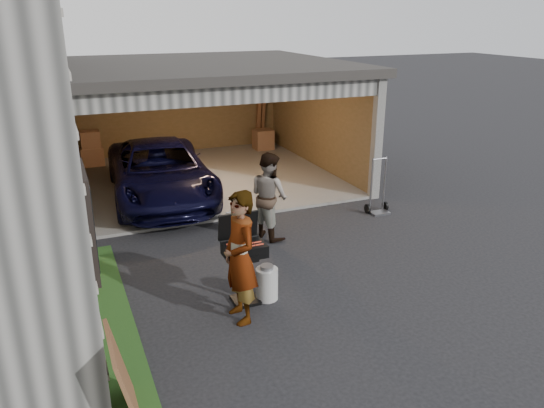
{
  "coord_description": "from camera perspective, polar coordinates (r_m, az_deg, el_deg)",
  "views": [
    {
      "loc": [
        -2.67,
        -6.16,
        4.0
      ],
      "look_at": [
        0.36,
        1.11,
        1.15
      ],
      "focal_mm": 35.0,
      "sensor_mm": 36.0,
      "label": 1
    }
  ],
  "objects": [
    {
      "name": "ground",
      "position": [
        7.81,
        0.69,
        -10.9
      ],
      "size": [
        80.0,
        80.0,
        0.0
      ],
      "primitive_type": "plane",
      "color": "black",
      "rests_on": "ground"
    },
    {
      "name": "groundcover_strip",
      "position": [
        6.52,
        -14.96,
        -18.39
      ],
      "size": [
        0.5,
        8.0,
        0.06
      ],
      "primitive_type": "cube",
      "color": "#193814",
      "rests_on": "ground"
    },
    {
      "name": "garage",
      "position": [
        13.57,
        -7.86,
        10.66
      ],
      "size": [
        6.8,
        6.3,
        2.9
      ],
      "color": "#605E59",
      "rests_on": "ground"
    },
    {
      "name": "minivan",
      "position": [
        12.03,
        -11.92,
        3.16
      ],
      "size": [
        2.39,
        4.65,
        1.25
      ],
      "primitive_type": "imported",
      "rotation": [
        0.0,
        0.0,
        -0.07
      ],
      "color": "black",
      "rests_on": "ground"
    },
    {
      "name": "woman",
      "position": [
        7.1,
        -3.47,
        -5.78
      ],
      "size": [
        0.49,
        0.7,
        1.86
      ],
      "primitive_type": "imported",
      "rotation": [
        0.0,
        0.0,
        -1.5
      ],
      "color": "silver",
      "rests_on": "ground"
    },
    {
      "name": "man",
      "position": [
        9.78,
        -0.31,
        0.91
      ],
      "size": [
        0.82,
        0.94,
        1.64
      ],
      "primitive_type": "imported",
      "rotation": [
        0.0,
        0.0,
        1.86
      ],
      "color": "#4E2D1F",
      "rests_on": "ground"
    },
    {
      "name": "bbq_grill",
      "position": [
        7.6,
        -3.06,
        -5.2
      ],
      "size": [
        0.59,
        0.52,
        1.31
      ],
      "color": "black",
      "rests_on": "ground"
    },
    {
      "name": "propane_tank",
      "position": [
        7.88,
        -0.56,
        -8.58
      ],
      "size": [
        0.37,
        0.37,
        0.49
      ],
      "primitive_type": "cylinder",
      "rotation": [
        0.0,
        0.0,
        0.13
      ],
      "color": "silver",
      "rests_on": "ground"
    },
    {
      "name": "plywood_panel",
      "position": [
        5.84,
        -15.53,
        -17.85
      ],
      "size": [
        0.25,
        0.9,
        0.99
      ],
      "primitive_type": "cube",
      "rotation": [
        0.0,
        -0.21,
        0.0
      ],
      "color": "brown",
      "rests_on": "ground"
    },
    {
      "name": "hand_truck",
      "position": [
        11.41,
        11.34,
        0.18
      ],
      "size": [
        0.49,
        0.36,
        1.19
      ],
      "rotation": [
        0.0,
        0.0,
        -0.0
      ],
      "color": "slate",
      "rests_on": "ground"
    }
  ]
}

